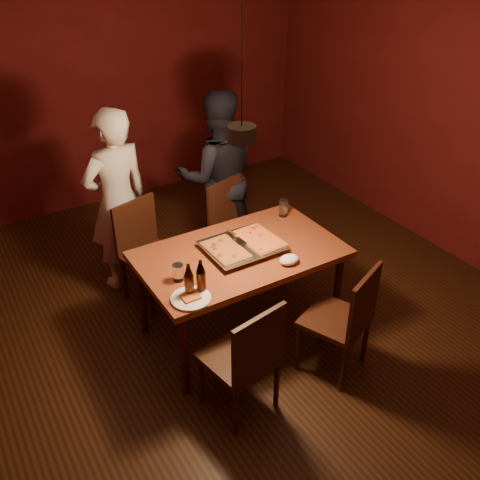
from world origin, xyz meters
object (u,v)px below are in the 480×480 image
chair_near_left (247,353)px  diner_dark (218,176)px  plate_slice (191,298)px  beer_bottle_a (189,280)px  dining_table (240,260)px  chair_far_left (144,243)px  pendant_lamp (242,132)px  pizza_tray (242,247)px  chair_far_right (233,220)px  beer_bottle_b (201,276)px  chair_near_right (347,313)px  diner_white (118,201)px

chair_near_left → diner_dark: size_ratio=0.30×
plate_slice → beer_bottle_a: bearing=70.5°
chair_near_left → dining_table: bearing=51.8°
chair_far_left → pendant_lamp: bearing=92.1°
dining_table → chair_far_left: size_ratio=2.89×
plate_slice → pizza_tray: bearing=29.4°
chair_far_right → pendant_lamp: (-0.51, -0.96, 1.22)m
chair_far_left → beer_bottle_b: bearing=72.7°
chair_near_right → diner_dark: size_ratio=0.34×
beer_bottle_a → diner_white: size_ratio=0.15×
diner_dark → chair_near_left: bearing=84.2°
chair_far_right → beer_bottle_a: (-0.95, -1.04, 0.33)m
beer_bottle_b → pendant_lamp: (0.36, 0.08, 0.89)m
diner_white → pendant_lamp: bearing=96.6°
chair_far_left → plate_slice: size_ratio=1.97×
diner_dark → pendant_lamp: (-0.57, -1.35, 0.95)m
chair_far_left → beer_bottle_a: beer_bottle_a is taller
beer_bottle_a → diner_dark: diner_dark is taller
chair_far_left → pizza_tray: (0.47, -0.81, 0.24)m
pendant_lamp → chair_far_right: bearing=62.3°
dining_table → diner_white: 1.25m
dining_table → pendant_lamp: bearing=-119.0°
chair_far_left → beer_bottle_a: bearing=68.3°
chair_far_left → dining_table: bearing=102.7°
plate_slice → chair_near_left: bearing=-67.4°
beer_bottle_a → chair_near_right: bearing=-27.5°
beer_bottle_b → plate_slice: 0.16m
chair_near_left → pendant_lamp: bearing=52.1°
chair_near_right → beer_bottle_a: (-0.96, 0.50, 0.33)m
chair_far_right → pizza_tray: (-0.37, -0.75, 0.24)m
chair_near_right → beer_bottle_b: (-0.87, 0.49, 0.33)m
dining_table → chair_near_left: size_ratio=3.09×
diner_dark → dining_table: bearing=86.9°
chair_far_right → plate_slice: 1.47m
chair_far_right → diner_dark: size_ratio=0.33×
pizza_tray → beer_bottle_b: beer_bottle_b is taller
dining_table → pizza_tray: bearing=21.5°
chair_far_left → plate_slice: 1.17m
dining_table → diner_dark: 1.24m
pizza_tray → beer_bottle_a: 0.65m
plate_slice → beer_bottle_b: bearing=24.1°
plate_slice → diner_dark: (1.03, 1.48, 0.05)m
dining_table → diner_white: diner_white is taller
chair_far_right → chair_near_right: bearing=73.2°
dining_table → beer_bottle_b: 0.58m
diner_white → pendant_lamp: 1.69m
beer_bottle_b → diner_dark: diner_dark is taller
chair_far_left → pendant_lamp: size_ratio=0.47×
chair_near_left → chair_near_right: size_ratio=0.88×
beer_bottle_b → pendant_lamp: 0.96m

